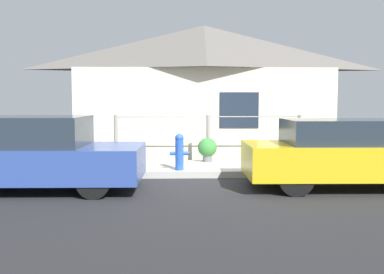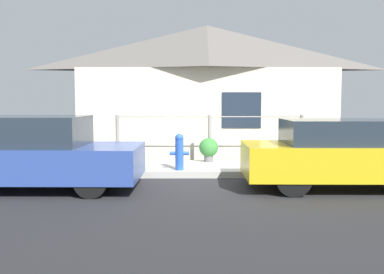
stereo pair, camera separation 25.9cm
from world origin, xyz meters
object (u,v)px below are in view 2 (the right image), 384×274
object	(u,v)px
potted_plant_near_hydrant	(209,148)
car_left	(33,153)
fire_hydrant	(179,151)
car_right	(351,154)

from	to	relation	value
potted_plant_near_hydrant	car_left	bearing A→B (deg)	-142.59
car_left	fire_hydrant	bearing A→B (deg)	27.43
car_left	car_right	bearing A→B (deg)	0.90
fire_hydrant	car_right	bearing A→B (deg)	-22.49
car_left	car_right	distance (m)	6.21
car_right	fire_hydrant	xyz separation A→B (m)	(-3.39, 1.40, -0.11)
car_left	fire_hydrant	size ratio (longest dim) A/B	4.93
fire_hydrant	potted_plant_near_hydrant	distance (m)	1.49
car_right	potted_plant_near_hydrant	xyz separation A→B (m)	(-2.67, 2.71, -0.19)
car_left	fire_hydrant	world-z (taller)	car_left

